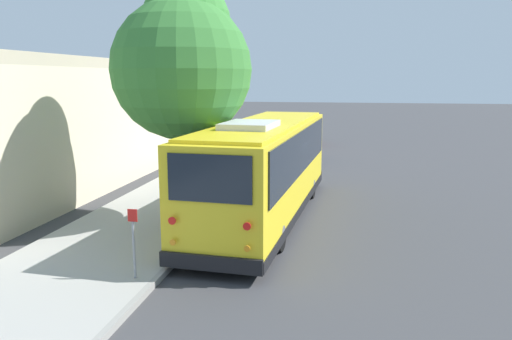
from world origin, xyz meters
name	(u,v)px	position (x,y,z in m)	size (l,w,h in m)	color
ground_plane	(272,212)	(0.00, 0.00, 0.00)	(160.00, 160.00, 0.00)	#3D3D3F
sidewalk_slab	(167,205)	(0.00, 3.81, 0.07)	(80.00, 4.15, 0.15)	#A3A099
curb_strip	(225,208)	(0.00, 1.66, 0.07)	(80.00, 0.14, 0.15)	gray
shuttle_bus	(265,165)	(-0.76, 0.13, 1.79)	(11.12, 3.17, 3.35)	yellow
parked_sedan_navy	(289,150)	(11.04, 0.71, 0.59)	(4.63, 1.90, 1.27)	#19234C
parked_sedan_maroon	(303,136)	(18.07, 0.58, 0.61)	(4.71, 2.02, 1.32)	maroon
street_tree	(183,60)	(-1.67, 2.53, 5.10)	(4.26, 4.26, 7.44)	brown
sign_post_near	(134,243)	(-6.59, 2.12, 0.97)	(0.06, 0.22, 1.59)	gray
sign_post_far	(166,225)	(-4.60, 2.12, 0.79)	(0.06, 0.06, 1.29)	gray
fire_hydrant	(244,166)	(5.75, 2.17, 0.55)	(0.22, 0.22, 0.81)	red
building_backdrop	(63,121)	(5.88, 11.27, 2.48)	(25.19, 8.70, 5.35)	beige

